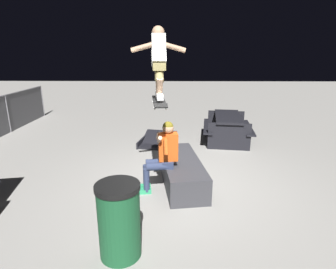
{
  "coord_description": "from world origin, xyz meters",
  "views": [
    {
      "loc": [
        -4.8,
        0.16,
        2.46
      ],
      "look_at": [
        -0.18,
        0.23,
        1.07
      ],
      "focal_mm": 29.3,
      "sensor_mm": 36.0,
      "label": 1
    }
  ],
  "objects_px": {
    "person_sitting_on_ledge": "(162,153)",
    "skater_airborne": "(159,59)",
    "picnic_table_back": "(228,124)",
    "kicker_ramp": "(158,142)",
    "trash_bin": "(119,220)",
    "ledge_box_main": "(181,171)",
    "skateboard": "(159,102)"
  },
  "relations": [
    {
      "from": "ledge_box_main",
      "to": "picnic_table_back",
      "type": "distance_m",
      "value": 3.01
    },
    {
      "from": "picnic_table_back",
      "to": "ledge_box_main",
      "type": "bearing_deg",
      "value": 152.17
    },
    {
      "from": "kicker_ramp",
      "to": "trash_bin",
      "type": "height_order",
      "value": "trash_bin"
    },
    {
      "from": "skater_airborne",
      "to": "kicker_ramp",
      "type": "bearing_deg",
      "value": 3.66
    },
    {
      "from": "skateboard",
      "to": "kicker_ramp",
      "type": "relative_size",
      "value": 0.87
    },
    {
      "from": "person_sitting_on_ledge",
      "to": "skateboard",
      "type": "relative_size",
      "value": 1.26
    },
    {
      "from": "skateboard",
      "to": "skater_airborne",
      "type": "xyz_separation_m",
      "value": [
        0.06,
        0.01,
        0.69
      ]
    },
    {
      "from": "ledge_box_main",
      "to": "skateboard",
      "type": "height_order",
      "value": "skateboard"
    },
    {
      "from": "ledge_box_main",
      "to": "picnic_table_back",
      "type": "height_order",
      "value": "picnic_table_back"
    },
    {
      "from": "ledge_box_main",
      "to": "trash_bin",
      "type": "xyz_separation_m",
      "value": [
        -2.05,
        0.82,
        0.25
      ]
    },
    {
      "from": "person_sitting_on_ledge",
      "to": "skateboard",
      "type": "xyz_separation_m",
      "value": [
        -0.12,
        0.04,
        0.95
      ]
    },
    {
      "from": "ledge_box_main",
      "to": "picnic_table_back",
      "type": "relative_size",
      "value": 1.05
    },
    {
      "from": "person_sitting_on_ledge",
      "to": "picnic_table_back",
      "type": "relative_size",
      "value": 0.71
    },
    {
      "from": "picnic_table_back",
      "to": "kicker_ramp",
      "type": "bearing_deg",
      "value": 99.97
    },
    {
      "from": "trash_bin",
      "to": "skateboard",
      "type": "bearing_deg",
      "value": -15.04
    },
    {
      "from": "ledge_box_main",
      "to": "skater_airborne",
      "type": "bearing_deg",
      "value": 135.04
    },
    {
      "from": "person_sitting_on_ledge",
      "to": "skater_airborne",
      "type": "distance_m",
      "value": 1.64
    },
    {
      "from": "person_sitting_on_ledge",
      "to": "picnic_table_back",
      "type": "xyz_separation_m",
      "value": [
        2.99,
        -1.76,
        -0.23
      ]
    },
    {
      "from": "skateboard",
      "to": "trash_bin",
      "type": "height_order",
      "value": "skateboard"
    },
    {
      "from": "ledge_box_main",
      "to": "trash_bin",
      "type": "height_order",
      "value": "trash_bin"
    },
    {
      "from": "skater_airborne",
      "to": "skateboard",
      "type": "bearing_deg",
      "value": -173.97
    },
    {
      "from": "kicker_ramp",
      "to": "trash_bin",
      "type": "distance_m",
      "value": 4.38
    },
    {
      "from": "skateboard",
      "to": "skater_airborne",
      "type": "relative_size",
      "value": 0.92
    },
    {
      "from": "skateboard",
      "to": "picnic_table_back",
      "type": "height_order",
      "value": "skateboard"
    },
    {
      "from": "skater_airborne",
      "to": "kicker_ramp",
      "type": "relative_size",
      "value": 0.95
    },
    {
      "from": "ledge_box_main",
      "to": "skater_airborne",
      "type": "relative_size",
      "value": 1.73
    },
    {
      "from": "skater_airborne",
      "to": "picnic_table_back",
      "type": "relative_size",
      "value": 0.6
    },
    {
      "from": "skater_airborne",
      "to": "trash_bin",
      "type": "bearing_deg",
      "value": 165.65
    },
    {
      "from": "person_sitting_on_ledge",
      "to": "skater_airborne",
      "type": "xyz_separation_m",
      "value": [
        -0.06,
        0.04,
        1.64
      ]
    },
    {
      "from": "ledge_box_main",
      "to": "skateboard",
      "type": "bearing_deg",
      "value": 139.21
    },
    {
      "from": "person_sitting_on_ledge",
      "to": "picnic_table_back",
      "type": "distance_m",
      "value": 3.48
    },
    {
      "from": "person_sitting_on_ledge",
      "to": "picnic_table_back",
      "type": "bearing_deg",
      "value": -30.41
    }
  ]
}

